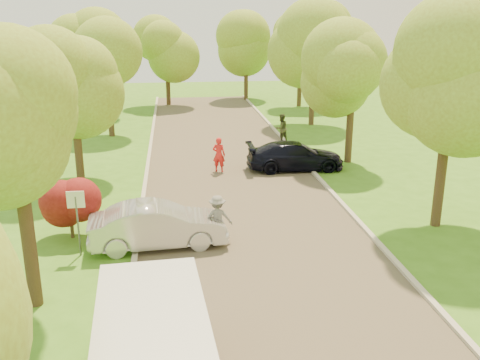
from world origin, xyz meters
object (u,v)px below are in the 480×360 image
longboard (218,240)px  person_striped (219,155)px  skateboarder (217,218)px  person_olive (281,128)px  silver_sedan (158,225)px  dark_sedan (295,156)px  street_sign (77,210)px

longboard → person_striped: (0.80, 8.51, 0.78)m
skateboarder → person_olive: size_ratio=0.90×
person_striped → person_olive: 7.28m
silver_sedan → dark_sedan: bearing=-42.2°
silver_sedan → longboard: (1.99, 0.09, -0.66)m
longboard → skateboarder: size_ratio=0.52×
person_striped → person_olive: (4.31, 5.87, 0.00)m
longboard → person_olive: 15.28m
street_sign → silver_sedan: street_sign is taller
person_olive → skateboarder: bearing=43.7°
street_sign → dark_sedan: (9.10, 8.94, -0.86)m
person_olive → longboard: bearing=43.7°
street_sign → person_olive: bearing=57.1°
dark_sedan → silver_sedan: bearing=142.9°
silver_sedan → person_olive: 16.12m
dark_sedan → person_striped: size_ratio=2.79×
longboard → person_striped: 8.59m
street_sign → skateboarder: 4.57m
dark_sedan → person_striped: bearing=89.7°
silver_sedan → dark_sedan: size_ratio=0.94×
street_sign → longboard: bearing=6.1°
longboard → skateboarder: 0.80m
skateboarder → dark_sedan: bearing=-116.6°
silver_sedan → street_sign: bearing=94.3°
skateboarder → silver_sedan: bearing=4.6°
person_olive → street_sign: bearing=30.4°
person_olive → dark_sedan: bearing=58.5°
street_sign → skateboarder: size_ratio=1.39×
silver_sedan → longboard: 2.10m
skateboarder → person_striped: size_ratio=0.91×
dark_sedan → person_olive: person_olive is taller
street_sign → dark_sedan: street_sign is taller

